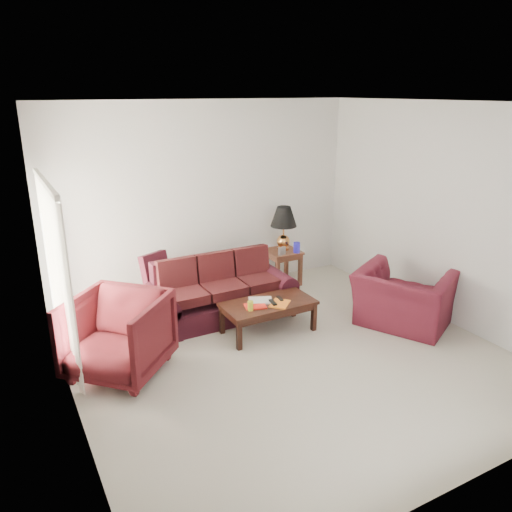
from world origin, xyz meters
The scene contains 19 objects.
floor centered at (0.00, 0.00, 0.00)m, with size 5.00×5.00×0.00m, color beige.
blinds centered at (-2.42, 1.30, 1.08)m, with size 0.10×2.00×2.16m, color silver.
sofa centered at (-0.27, 1.40, 0.43)m, with size 2.10×0.91×0.86m, color black, non-canonical shape.
throw_pillow centered at (-1.03, 2.02, 0.70)m, with size 0.43×0.12×0.43m, color black.
end_table centered at (1.19, 2.11, 0.29)m, with size 0.54×0.54×0.59m, color #4E321B, non-canonical shape.
table_lamp centered at (1.23, 2.16, 0.95)m, with size 0.44×0.44×0.73m, color #DA8A44, non-canonical shape.
clock centered at (1.06, 1.93, 0.65)m, with size 0.13×0.05×0.13m, color #B0B0B4.
blue_canister centered at (1.34, 1.91, 0.67)m, with size 0.11×0.11×0.17m, color #231CB9.
picture_frame centered at (1.00, 2.25, 0.66)m, with size 0.12×0.02×0.15m, color silver.
floor_lamp centered at (-2.32, 2.20, 0.82)m, with size 0.27×0.27×1.63m, color white, non-canonical shape.
armchair_left centered at (-1.92, 0.61, 0.47)m, with size 1.01×1.04×0.95m, color #450F14.
armchair_right centered at (1.84, -0.02, 0.40)m, with size 1.22×1.06×0.79m, color #47101C.
coffee_table centered at (0.10, 0.68, 0.22)m, with size 1.24×0.62×0.43m, color black, non-canonical shape.
magazine_red centered at (-0.13, 0.63, 0.44)m, with size 0.27×0.21×0.02m, color red.
magazine_white centered at (0.02, 0.77, 0.44)m, with size 0.31×0.23×0.02m, color silver.
magazine_orange centered at (0.19, 0.55, 0.44)m, with size 0.29×0.22×0.02m, color orange.
remote_a centered at (0.11, 0.59, 0.46)m, with size 0.05×0.18×0.02m, color black.
remote_b centered at (0.27, 0.67, 0.46)m, with size 0.05×0.15×0.02m, color black.
yellow_glass centered at (-0.23, 0.57, 0.50)m, with size 0.07×0.07×0.13m, color gold.
Camera 1 is at (-2.96, -4.62, 3.13)m, focal length 35.00 mm.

